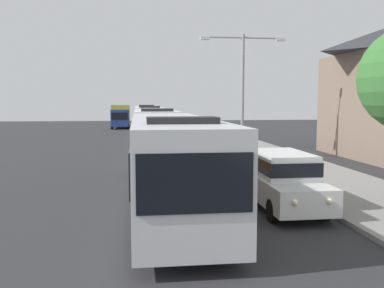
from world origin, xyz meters
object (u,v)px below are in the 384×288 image
at_px(bus_middle, 149,122).
at_px(streetlamp_mid, 243,82).
at_px(bus_second_in_line, 155,132).
at_px(white_suv, 282,178).
at_px(bus_fourth_in_line, 146,117).
at_px(bus_lead, 171,159).
at_px(box_truck_oncoming, 121,115).

distance_m(bus_middle, streetlamp_mid, 15.73).
height_order(bus_second_in_line, white_suv, bus_second_in_line).
xyz_separation_m(bus_middle, bus_fourth_in_line, (0.00, 12.66, 0.00)).
bearing_deg(streetlamp_mid, bus_middle, 110.48).
distance_m(bus_lead, bus_middle, 26.55).
bearing_deg(box_truck_oncoming, bus_fourth_in_line, -64.15).
distance_m(bus_lead, bus_second_in_line, 13.14).
height_order(white_suv, streetlamp_mid, streetlamp_mid).
distance_m(bus_lead, white_suv, 3.78).
relative_size(bus_lead, box_truck_oncoming, 1.54).
bearing_deg(bus_second_in_line, white_suv, -74.72).
bearing_deg(bus_middle, bus_lead, -90.00).
xyz_separation_m(bus_middle, box_truck_oncoming, (-3.30, 19.47, 0.02)).
xyz_separation_m(bus_lead, white_suv, (3.70, -0.40, -0.66)).
distance_m(bus_second_in_line, bus_middle, 13.41).
relative_size(bus_second_in_line, bus_fourth_in_line, 1.01).
bearing_deg(white_suv, bus_middle, 97.82).
bearing_deg(bus_middle, bus_fourth_in_line, 90.00).
relative_size(box_truck_oncoming, streetlamp_mid, 1.04).
height_order(bus_lead, white_suv, bus_lead).
distance_m(bus_middle, box_truck_oncoming, 19.75).
relative_size(bus_second_in_line, bus_middle, 1.05).
bearing_deg(white_suv, bus_fourth_in_line, 95.33).
relative_size(bus_lead, bus_fourth_in_line, 1.06).
xyz_separation_m(white_suv, streetlamp_mid, (1.70, 12.49, 3.74)).
bearing_deg(bus_lead, bus_fourth_in_line, 90.00).
xyz_separation_m(bus_second_in_line, bus_fourth_in_line, (-0.00, 26.07, -0.00)).
relative_size(bus_second_in_line, box_truck_oncoming, 1.46).
height_order(bus_middle, streetlamp_mid, streetlamp_mid).
height_order(bus_lead, bus_middle, same).
relative_size(white_suv, streetlamp_mid, 0.66).
bearing_deg(streetlamp_mid, white_suv, -97.75).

